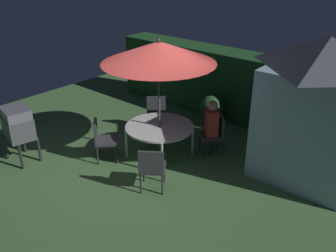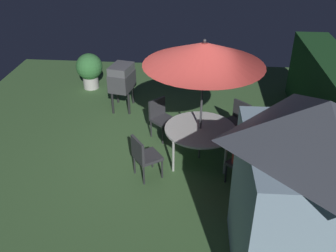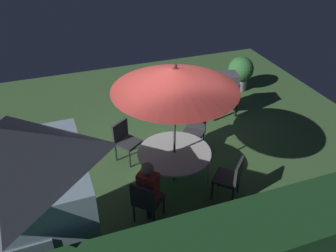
{
  "view_description": "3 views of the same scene",
  "coord_description": "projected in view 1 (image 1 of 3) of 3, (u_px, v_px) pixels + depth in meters",
  "views": [
    {
      "loc": [
        4.68,
        -4.62,
        4.08
      ],
      "look_at": [
        0.27,
        0.56,
        0.84
      ],
      "focal_mm": 39.43,
      "sensor_mm": 36.0,
      "label": 1
    },
    {
      "loc": [
        6.57,
        0.54,
        4.61
      ],
      "look_at": [
        0.3,
        -0.0,
        0.94
      ],
      "focal_mm": 40.12,
      "sensor_mm": 36.0,
      "label": 2
    },
    {
      "loc": [
        1.94,
        5.77,
        4.91
      ],
      "look_at": [
        -0.1,
        0.04,
        0.96
      ],
      "focal_mm": 37.47,
      "sensor_mm": 36.0,
      "label": 3
    }
  ],
  "objects": [
    {
      "name": "person_in_red",
      "position": [
        212.0,
        121.0,
        7.88
      ],
      "size": [
        0.41,
        0.41,
        1.26
      ],
      "color": "#CC3D33",
      "rests_on": "ground"
    },
    {
      "name": "potted_plant_by_shed",
      "position": [
        211.0,
        110.0,
        9.36
      ],
      "size": [
        0.6,
        0.6,
        0.8
      ],
      "color": "#4C4C51",
      "rests_on": "ground"
    },
    {
      "name": "patio_table",
      "position": [
        160.0,
        128.0,
        7.83
      ],
      "size": [
        1.46,
        1.46,
        0.73
      ],
      "color": "white",
      "rests_on": "ground"
    },
    {
      "name": "chair_far_side",
      "position": [
        157.0,
        113.0,
        8.95
      ],
      "size": [
        0.65,
        0.65,
        0.9
      ],
      "color": "#38383D",
      "rests_on": "ground"
    },
    {
      "name": "garden_shed",
      "position": [
        318.0,
        109.0,
        6.88
      ],
      "size": [
        2.02,
        1.86,
        2.76
      ],
      "color": "#9EBCD1",
      "rests_on": "ground"
    },
    {
      "name": "chair_near_shed",
      "position": [
        215.0,
        132.0,
        8.0
      ],
      "size": [
        0.65,
        0.65,
        0.9
      ],
      "color": "#38383D",
      "rests_on": "ground"
    },
    {
      "name": "bbq_grill",
      "position": [
        18.0,
        124.0,
        7.6
      ],
      "size": [
        0.79,
        0.64,
        1.2
      ],
      "color": "#47474C",
      "rests_on": "ground"
    },
    {
      "name": "chair_toward_house",
      "position": [
        152.0,
        166.0,
        6.73
      ],
      "size": [
        0.64,
        0.65,
        0.9
      ],
      "color": "#38383D",
      "rests_on": "ground"
    },
    {
      "name": "ground_plane",
      "position": [
        141.0,
        168.0,
        7.67
      ],
      "size": [
        11.0,
        11.0,
        0.0
      ],
      "primitive_type": "plane",
      "color": "#47703D"
    },
    {
      "name": "chair_toward_hedge",
      "position": [
        102.0,
        138.0,
        7.76
      ],
      "size": [
        0.65,
        0.65,
        0.9
      ],
      "color": "#38383D",
      "rests_on": "ground"
    },
    {
      "name": "patio_umbrella",
      "position": [
        159.0,
        52.0,
        7.13
      ],
      "size": [
        2.28,
        2.28,
        2.58
      ],
      "color": "#4C4C51",
      "rests_on": "ground"
    },
    {
      "name": "hedge_backdrop",
      "position": [
        232.0,
        85.0,
        9.7
      ],
      "size": [
        7.11,
        0.86,
        1.76
      ],
      "color": "#1E4C23",
      "rests_on": "ground"
    }
  ]
}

